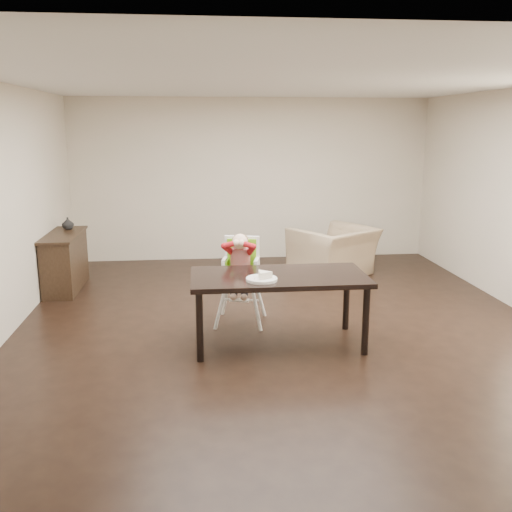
{
  "coord_description": "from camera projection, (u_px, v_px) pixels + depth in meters",
  "views": [
    {
      "loc": [
        -0.94,
        -6.11,
        2.24
      ],
      "look_at": [
        -0.31,
        -0.14,
        0.87
      ],
      "focal_mm": 40.0,
      "sensor_mm": 36.0,
      "label": 1
    }
  ],
  "objects": [
    {
      "name": "armchair",
      "position": [
        334.0,
        244.0,
        8.64
      ],
      "size": [
        1.35,
        1.24,
        0.99
      ],
      "primitive_type": "imported",
      "rotation": [
        0.0,
        0.0,
        3.73
      ],
      "color": "tan",
      "rests_on": "ground"
    },
    {
      "name": "vase",
      "position": [
        68.0,
        224.0,
        8.15
      ],
      "size": [
        0.2,
        0.21,
        0.17
      ],
      "primitive_type": "imported",
      "rotation": [
        0.0,
        0.0,
        0.24
      ],
      "color": "#99999E",
      "rests_on": "sideboard"
    },
    {
      "name": "high_chair",
      "position": [
        241.0,
        260.0,
        6.51
      ],
      "size": [
        0.52,
        0.52,
        1.05
      ],
      "rotation": [
        0.0,
        0.0,
        -0.21
      ],
      "color": "white",
      "rests_on": "ground"
    },
    {
      "name": "sideboard",
      "position": [
        65.0,
        261.0,
        7.93
      ],
      "size": [
        0.44,
        1.26,
        0.79
      ],
      "color": "black",
      "rests_on": "ground"
    },
    {
      "name": "plate",
      "position": [
        262.0,
        277.0,
        5.61
      ],
      "size": [
        0.32,
        0.32,
        0.09
      ],
      "rotation": [
        0.0,
        0.0,
        0.03
      ],
      "color": "white",
      "rests_on": "dining_table"
    },
    {
      "name": "ground",
      "position": [
        282.0,
        326.0,
        6.52
      ],
      "size": [
        7.0,
        7.0,
        0.0
      ],
      "primitive_type": "plane",
      "color": "black",
      "rests_on": "ground"
    },
    {
      "name": "room_walls",
      "position": [
        284.0,
        162.0,
        6.11
      ],
      "size": [
        6.02,
        7.02,
        2.71
      ],
      "color": "beige",
      "rests_on": "ground"
    },
    {
      "name": "dining_table",
      "position": [
        279.0,
        282.0,
        5.85
      ],
      "size": [
        1.8,
        0.9,
        0.75
      ],
      "color": "black",
      "rests_on": "ground"
    }
  ]
}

